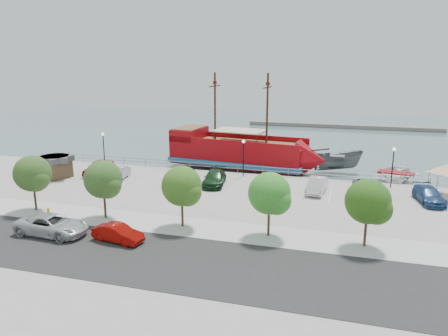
# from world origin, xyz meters

# --- Properties ---
(ground) EXTENTS (160.00, 160.00, 0.00)m
(ground) POSITION_xyz_m (0.00, 0.00, -1.00)
(ground) COLOR #4A6569
(land_slab) EXTENTS (100.00, 58.00, 1.20)m
(land_slab) POSITION_xyz_m (0.00, -21.00, -0.60)
(land_slab) COLOR #9A958E
(land_slab) RESTS_ON ground
(street) EXTENTS (100.00, 8.00, 0.04)m
(street) POSITION_xyz_m (0.00, -16.00, 0.01)
(street) COLOR #242424
(street) RESTS_ON land_slab
(sidewalk) EXTENTS (100.00, 4.00, 0.05)m
(sidewalk) POSITION_xyz_m (0.00, -10.00, 0.01)
(sidewalk) COLOR silver
(sidewalk) RESTS_ON land_slab
(seawall_railing) EXTENTS (50.00, 0.06, 1.00)m
(seawall_railing) POSITION_xyz_m (0.00, 7.80, 0.53)
(seawall_railing) COLOR gray
(seawall_railing) RESTS_ON land_slab
(far_shore) EXTENTS (40.00, 3.00, 0.80)m
(far_shore) POSITION_xyz_m (10.00, 55.00, -0.60)
(far_shore) COLOR slate
(far_shore) RESTS_ON ground
(pirate_ship) EXTENTS (20.97, 7.92, 13.08)m
(pirate_ship) POSITION_xyz_m (-0.95, 13.43, 1.19)
(pirate_ship) COLOR #97060D
(pirate_ship) RESTS_ON ground
(patrol_boat) EXTENTS (7.08, 4.58, 2.56)m
(patrol_boat) POSITION_xyz_m (10.18, 15.20, 0.28)
(patrol_boat) COLOR #5A5D5F
(patrol_boat) RESTS_ON ground
(speedboat) EXTENTS (6.55, 7.98, 1.44)m
(speedboat) POSITION_xyz_m (17.06, 12.66, -0.28)
(speedboat) COLOR silver
(speedboat) RESTS_ON ground
(dock_west) EXTENTS (6.77, 2.01, 0.39)m
(dock_west) POSITION_xyz_m (-15.04, 9.20, -0.81)
(dock_west) COLOR gray
(dock_west) RESTS_ON ground
(dock_mid) EXTENTS (7.62, 3.12, 0.42)m
(dock_mid) POSITION_xyz_m (9.24, 9.20, -0.79)
(dock_mid) COLOR gray
(dock_mid) RESTS_ON ground
(dock_east) EXTENTS (7.79, 2.44, 0.44)m
(dock_east) POSITION_xyz_m (15.36, 9.20, -0.78)
(dock_east) COLOR gray
(dock_east) RESTS_ON ground
(shed) EXTENTS (3.79, 3.79, 2.53)m
(shed) POSITION_xyz_m (-20.41, 0.06, 1.35)
(shed) COLOR brown
(shed) RESTS_ON land_slab
(street_van) EXTENTS (5.73, 2.79, 1.57)m
(street_van) POSITION_xyz_m (-9.99, -14.37, 0.79)
(street_van) COLOR #BABBBE
(street_van) RESTS_ON street
(street_sedan) EXTENTS (4.14, 2.04, 1.31)m
(street_sedan) POSITION_xyz_m (-4.47, -14.14, 0.65)
(street_sedan) COLOR #940A05
(street_sedan) RESTS_ON street
(fire_hydrant) EXTENTS (0.23, 0.23, 0.68)m
(fire_hydrant) POSITION_xyz_m (-13.09, -10.80, 0.37)
(fire_hydrant) COLOR #C28F00
(fire_hydrant) RESTS_ON sidewalk
(lamp_post_left) EXTENTS (0.36, 0.36, 4.28)m
(lamp_post_left) POSITION_xyz_m (-18.00, 6.50, 2.94)
(lamp_post_left) COLOR black
(lamp_post_left) RESTS_ON land_slab
(lamp_post_mid) EXTENTS (0.36, 0.36, 4.28)m
(lamp_post_mid) POSITION_xyz_m (0.00, 6.50, 2.94)
(lamp_post_mid) COLOR black
(lamp_post_mid) RESTS_ON land_slab
(lamp_post_right) EXTENTS (0.36, 0.36, 4.28)m
(lamp_post_right) POSITION_xyz_m (16.00, 6.50, 2.94)
(lamp_post_right) COLOR black
(lamp_post_right) RESTS_ON land_slab
(tree_b) EXTENTS (3.30, 3.20, 5.00)m
(tree_b) POSITION_xyz_m (-14.85, -10.07, 3.30)
(tree_b) COLOR #473321
(tree_b) RESTS_ON sidewalk
(tree_c) EXTENTS (3.30, 3.20, 5.00)m
(tree_c) POSITION_xyz_m (-7.85, -10.07, 3.30)
(tree_c) COLOR #473321
(tree_c) RESTS_ON sidewalk
(tree_d) EXTENTS (3.30, 3.20, 5.00)m
(tree_d) POSITION_xyz_m (-0.85, -10.07, 3.30)
(tree_d) COLOR #473321
(tree_d) RESTS_ON sidewalk
(tree_e) EXTENTS (3.30, 3.20, 5.00)m
(tree_e) POSITION_xyz_m (6.15, -10.07, 3.30)
(tree_e) COLOR #473321
(tree_e) RESTS_ON sidewalk
(tree_f) EXTENTS (3.30, 3.20, 5.00)m
(tree_f) POSITION_xyz_m (13.15, -10.07, 3.30)
(tree_f) COLOR #473321
(tree_f) RESTS_ON sidewalk
(parked_car_a) EXTENTS (2.02, 4.82, 1.63)m
(parked_car_a) POSITION_xyz_m (-16.58, 2.78, 0.82)
(parked_car_a) COLOR #A80D14
(parked_car_a) RESTS_ON land_slab
(parked_car_b) EXTENTS (1.85, 4.14, 1.32)m
(parked_car_b) POSITION_xyz_m (-13.17, 1.43, 0.66)
(parked_car_b) COLOR #9CA1AF
(parked_car_b) RESTS_ON land_slab
(parked_car_c) EXTENTS (3.33, 5.60, 1.46)m
(parked_car_c) POSITION_xyz_m (-5.96, 2.22, 0.73)
(parked_car_c) COLOR navy
(parked_car_c) RESTS_ON land_slab
(parked_car_d) EXTENTS (2.94, 5.52, 1.52)m
(parked_car_d) POSITION_xyz_m (-2.13, 2.27, 0.76)
(parked_car_d) COLOR #15381B
(parked_car_d) RESTS_ON land_slab
(parked_car_f) EXTENTS (2.01, 4.73, 1.52)m
(parked_car_f) POSITION_xyz_m (8.63, 2.50, 0.76)
(parked_car_f) COLOR silver
(parked_car_f) RESTS_ON land_slab
(parked_car_g) EXTENTS (3.06, 5.62, 1.50)m
(parked_car_g) POSITION_xyz_m (13.55, 2.73, 0.75)
(parked_car_g) COLOR gray
(parked_car_g) RESTS_ON land_slab
(parked_car_h) EXTENTS (2.88, 5.21, 1.43)m
(parked_car_h) POSITION_xyz_m (19.03, 2.18, 0.71)
(parked_car_h) COLOR navy
(parked_car_h) RESTS_ON land_slab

